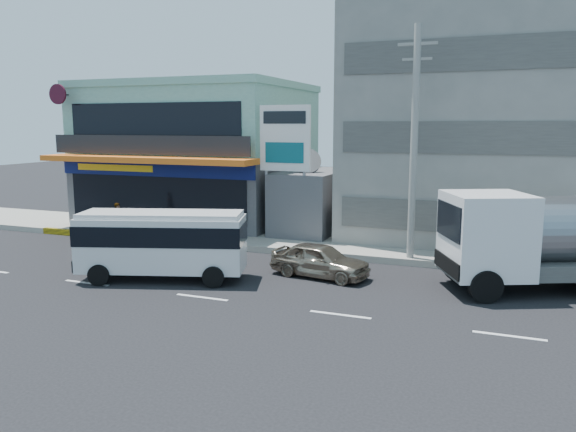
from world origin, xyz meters
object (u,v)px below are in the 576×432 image
at_px(sedan, 320,260).
at_px(tanker_truck, 561,239).
at_px(satellite_dish, 307,171).
at_px(motorcycle_rider, 119,230).
at_px(utility_pole_near, 414,144).
at_px(billboard, 285,146).
at_px(concrete_building, 517,104).
at_px(minibus, 162,239).
at_px(shop_building, 200,157).

relative_size(sedan, tanker_truck, 0.43).
height_order(satellite_dish, motorcycle_rider, satellite_dish).
distance_m(utility_pole_near, tanker_truck, 6.78).
relative_size(billboard, utility_pole_near, 0.69).
height_order(concrete_building, billboard, concrete_building).
bearing_deg(motorcycle_rider, tanker_truck, -3.06).
bearing_deg(minibus, concrete_building, 47.02).
bearing_deg(tanker_truck, billboard, 163.01).
bearing_deg(tanker_truck, satellite_dish, 154.67).
bearing_deg(billboard, motorcycle_rider, -161.94).
bearing_deg(billboard, sedan, -55.76).
relative_size(shop_building, billboard, 1.80).
relative_size(billboard, sedan, 1.73).
distance_m(concrete_building, satellite_dish, 11.30).
xyz_separation_m(concrete_building, utility_pole_near, (-4.00, -7.60, -1.85)).
bearing_deg(sedan, minibus, 124.35).
relative_size(tanker_truck, motorcycle_rider, 4.56).
xyz_separation_m(sedan, tanker_truck, (8.64, 1.43, 1.24)).
bearing_deg(concrete_building, minibus, -132.98).
bearing_deg(concrete_building, shop_building, -176.65).
relative_size(satellite_dish, billboard, 0.22).
height_order(billboard, tanker_truck, billboard).
height_order(billboard, utility_pole_near, utility_pole_near).
height_order(concrete_building, minibus, concrete_building).
bearing_deg(satellite_dish, minibus, -105.17).
bearing_deg(concrete_building, tanker_truck, -80.19).
relative_size(concrete_building, tanker_truck, 1.72).
height_order(sedan, motorcycle_rider, motorcycle_rider).
distance_m(billboard, motorcycle_rider, 9.49).
bearing_deg(utility_pole_near, shop_building, 154.94).
height_order(billboard, motorcycle_rider, billboard).
bearing_deg(minibus, utility_pole_near, 34.51).
height_order(billboard, minibus, billboard).
bearing_deg(minibus, satellite_dish, 74.83).
height_order(shop_building, satellite_dish, shop_building).
bearing_deg(sedan, billboard, 43.98).
relative_size(shop_building, sedan, 3.11).
bearing_deg(shop_building, motorcycle_rider, -94.38).
height_order(satellite_dish, billboard, billboard).
relative_size(minibus, tanker_truck, 0.71).
distance_m(billboard, tanker_truck, 13.05).
xyz_separation_m(shop_building, motorcycle_rider, (-0.57, -7.38, -3.32)).
xyz_separation_m(sedan, motorcycle_rider, (-11.57, 2.51, -0.00)).
bearing_deg(shop_building, satellite_dish, -20.21).
bearing_deg(concrete_building, satellite_dish, -158.20).
bearing_deg(sedan, shop_building, 57.79).
bearing_deg(sedan, motorcycle_rider, 87.48).
bearing_deg(satellite_dish, sedan, -66.63).
height_order(concrete_building, satellite_dish, concrete_building).
bearing_deg(minibus, tanker_truck, 15.65).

